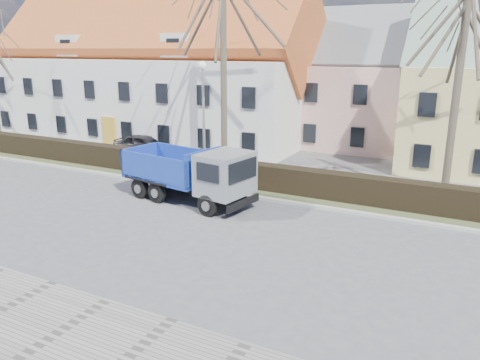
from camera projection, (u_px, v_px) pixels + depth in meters
The scene contains 12 objects.
ground at pixel (168, 222), 19.52m from camera, with size 120.00×120.00×0.00m, color #4F4F52.
curb_far at pixel (222, 192), 23.45m from camera, with size 80.00×0.30×0.12m, color #9D9A93.
grass_strip at pixel (237, 184), 24.82m from camera, with size 80.00×3.00×0.10m, color #3C4426.
hedge at pixel (235, 174), 24.49m from camera, with size 60.00×0.90×1.30m, color black.
building_white at pixel (150, 77), 37.64m from camera, with size 26.80×10.80×9.50m, color silver, non-canonical shape.
building_pink at pixel (373, 91), 33.82m from camera, with size 10.80×8.80×8.00m, color #D4A296, non-canonical shape.
tree_1 at pixel (224, 61), 25.97m from camera, with size 9.20×9.20×12.65m, color #473D31, non-canonical shape.
tree_2 at pixel (458, 83), 20.93m from camera, with size 8.00×8.00×11.00m, color #473D31, non-canonical shape.
dump_truck at pixel (184, 172), 22.00m from camera, with size 6.83×2.54×2.73m, color navy, non-canonical shape.
streetlight at pixel (204, 120), 25.72m from camera, with size 0.50×0.50×6.43m, color #A1A2A3, non-canonical shape.
cart_frame at pixel (157, 182), 24.09m from camera, with size 0.79×0.45×0.72m, color silver, non-canonical shape.
parked_car_a at pixel (144, 145), 31.64m from camera, with size 1.67×4.16×1.42m, color black.
Camera 1 is at (11.02, -14.93, 7.00)m, focal length 35.00 mm.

